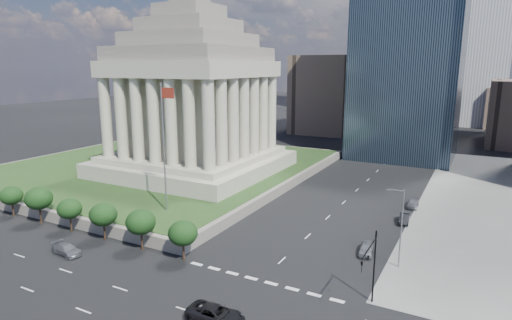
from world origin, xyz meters
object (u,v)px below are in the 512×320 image
Objects in this scene: traffic_signal_ne at (371,263)px; parked_sedan_near at (366,249)px; street_lamp_north at (400,224)px; suv_grey at (67,249)px; parked_sedan_far at (413,203)px; pickup_truck at (216,314)px; parked_sedan_mid at (404,219)px; war_memorial at (192,80)px; flagpole at (164,141)px.

traffic_signal_ne is 14.51m from parked_sedan_near.
street_lamp_north is 42.88m from suv_grey.
parked_sedan_near is 23.04m from parked_sedan_far.
pickup_truck reaches higher than parked_sedan_mid.
parked_sedan_far is at bearing -16.25° from pickup_truck.
pickup_truck is 1.22× the size of suv_grey.
war_memorial reaches higher than suv_grey.
parked_sedan_mid is at bearing 96.42° from street_lamp_north.
street_lamp_north is 17.10m from parked_sedan_mid.
suv_grey is 1.12× the size of parked_sedan_near.
pickup_truck reaches higher than suv_grey.
parked_sedan_mid is 0.96× the size of parked_sedan_far.
flagpole is at bearing 176.87° from parked_sedan_near.
war_memorial is 1.95× the size of flagpole.
flagpole is 35.95m from street_lamp_north.
parked_sedan_far is at bearing 94.19° from street_lamp_north.
pickup_truck is at bearing -123.35° from street_lamp_north.
war_memorial is at bearing 36.16° from pickup_truck.
war_memorial is at bearing 166.00° from parked_sedan_mid.
pickup_truck is at bearing -90.95° from suv_grey.
suv_grey is at bearing -133.89° from parked_sedan_far.
traffic_signal_ne reaches higher than parked_sedan_far.
war_memorial reaches higher than street_lamp_north.
parked_sedan_far is (0.00, 8.68, 0.06)m from parked_sedan_mid.
flagpole is 33.36m from parked_sedan_near.
pickup_truck is (-13.36, -20.30, -4.84)m from street_lamp_north.
parked_sedan_far reaches higher than suv_grey.
flagpole reaches higher than pickup_truck.
traffic_signal_ne is 38.99m from suv_grey.
street_lamp_north is at bearing 85.81° from traffic_signal_ne.
parked_sedan_far is (33.33, 25.93, -12.37)m from flagpole.
parked_sedan_near is 0.98× the size of parked_sedan_far.
war_memorial is 6.63× the size of pickup_truck.
war_memorial reaches higher than flagpole.
flagpole is 4.58× the size of parked_sedan_far.
flagpole is 2.00× the size of street_lamp_north.
flagpole is 39.53m from parked_sedan_mid.
street_lamp_north is at bearing -25.92° from war_memorial.
pickup_truck is at bearing -41.53° from flagpole.
suv_grey is 1.15× the size of parked_sedan_mid.
parked_sedan_far is at bearing 84.43° from parked_sedan_mid.
traffic_signal_ne is at bearing -90.43° from parked_sedan_far.
traffic_signal_ne is 27.95m from parked_sedan_mid.
war_memorial is at bearing 116.89° from flagpole.
pickup_truck is at bearing -106.32° from parked_sedan_far.
traffic_signal_ne is at bearing -16.71° from flagpole.
parked_sedan_mid is at bearing -19.46° from pickup_truck.
parked_sedan_far is at bearing 91.58° from traffic_signal_ne.
pickup_truck is at bearing -120.77° from parked_sedan_near.
war_memorial is 58.76m from pickup_truck.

